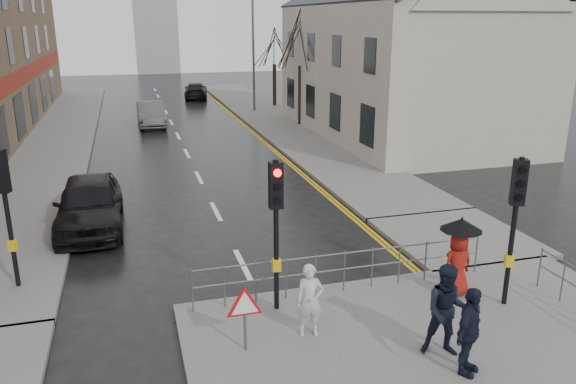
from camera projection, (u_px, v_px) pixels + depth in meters
ground at (270, 319)px, 12.27m from camera, size 120.00×120.00×0.00m
left_pavement at (58, 134)px, 31.65m from camera, size 4.00×44.00×0.14m
right_pavement at (272, 118)px, 36.92m from camera, size 4.00×40.00×0.14m
pavement_bridge_right at (456, 237)px, 16.72m from camera, size 4.00×4.20×0.14m
building_right_cream at (401, 48)px, 30.56m from camera, size 9.00×16.40×10.10m
traffic_signal_near_left at (276, 210)px, 11.78m from camera, size 0.28×0.27×3.40m
traffic_signal_near_right at (516, 206)px, 11.99m from camera, size 0.34×0.33×3.40m
traffic_signal_far_left at (4, 194)px, 12.85m from camera, size 0.34×0.33×3.40m
guard_railing_front at (344, 262)px, 13.08m from camera, size 7.14×0.04×1.00m
warning_sign at (245, 308)px, 10.64m from camera, size 0.80×0.07×1.35m
street_lamp at (251, 44)px, 38.13m from camera, size 1.83×0.25×8.00m
tree_near at (300, 40)px, 32.94m from camera, size 2.40×2.40×6.58m
tree_far at (274, 46)px, 40.63m from camera, size 2.40×2.40×5.64m
pedestrian_a at (310, 300)px, 11.22m from camera, size 0.62×0.48×1.52m
pedestrian_b at (448, 311)px, 10.50m from camera, size 1.09×0.98×1.83m
pedestrian_with_umbrella at (459, 252)px, 12.77m from camera, size 0.96×0.96×1.88m
pedestrian_d at (469, 331)px, 9.95m from camera, size 1.04×0.93×1.69m
car_parked at (89, 204)px, 17.36m from camera, size 1.97×4.84×1.65m
car_mid at (151, 114)px, 34.27m from camera, size 1.63×4.50×1.48m
car_far at (196, 91)px, 46.33m from camera, size 2.41×4.67×1.29m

